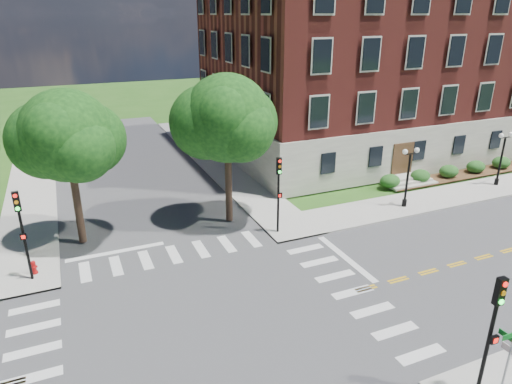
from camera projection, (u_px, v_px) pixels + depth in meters
name	position (u px, v px, depth m)	size (l,w,h in m)	color
ground	(214.00, 330.00, 19.84)	(160.00, 160.00, 0.00)	#265317
road_ew	(214.00, 329.00, 19.83)	(90.00, 12.00, 0.01)	#3D3D3F
road_ns	(214.00, 329.00, 19.83)	(12.00, 90.00, 0.01)	#3D3D3F
sidewalk_ne	(329.00, 175.00, 38.61)	(34.00, 34.00, 0.12)	#9E9B93
crosswalk_east	(353.00, 292.00, 22.48)	(2.20, 10.20, 0.02)	silver
stop_bar_east	(346.00, 258.00, 25.63)	(0.40, 5.50, 0.00)	silver
main_building	(374.00, 63.00, 44.41)	(30.60, 22.40, 16.50)	#9D998A
shrub_row	(474.00, 174.00, 38.98)	(18.00, 2.00, 1.30)	#25521B
tree_c	(67.00, 136.00, 24.89)	(5.13, 5.13, 9.06)	black
tree_d	(227.00, 119.00, 27.63)	(5.42, 5.42, 9.49)	black
traffic_signal_se	(493.00, 323.00, 15.24)	(0.33, 0.37, 4.80)	black
traffic_signal_ne	(279.00, 186.00, 27.37)	(0.37, 0.44, 4.80)	black
traffic_signal_nw	(21.00, 225.00, 22.30)	(0.34, 0.38, 4.80)	black
twin_lamp_west	(408.00, 174.00, 31.35)	(1.36, 0.36, 4.23)	black
twin_lamp_east	(502.00, 156.00, 35.40)	(1.36, 0.36, 4.23)	black
street_sign_pole	(510.00, 354.00, 15.10)	(1.10, 1.10, 3.10)	gray
fire_hydrant	(34.00, 268.00, 23.78)	(0.35, 0.35, 0.75)	#B50D0E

